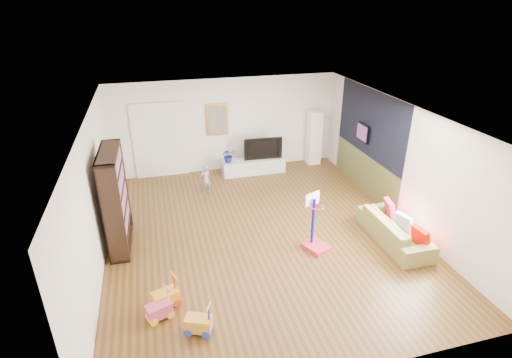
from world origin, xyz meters
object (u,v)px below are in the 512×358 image
object	(u,v)px
media_console	(254,166)
basketball_hoop	(318,223)
bookshelf	(116,200)
sofa	(395,230)

from	to	relation	value
media_console	basketball_hoop	bearing A→B (deg)	-86.09
media_console	bookshelf	distance (m)	4.66
sofa	basketball_hoop	bearing A→B (deg)	84.73
bookshelf	sofa	xyz separation A→B (m)	(5.58, -1.39, -0.77)
media_console	bookshelf	world-z (taller)	bookshelf
media_console	sofa	distance (m)	4.67
bookshelf	sofa	size ratio (longest dim) A/B	1.09
bookshelf	sofa	world-z (taller)	bookshelf
media_console	sofa	world-z (taller)	sofa
basketball_hoop	sofa	bearing A→B (deg)	-28.26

